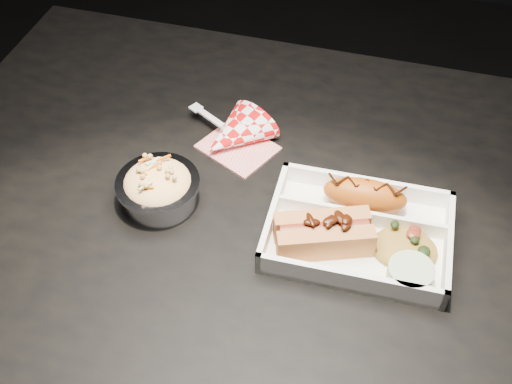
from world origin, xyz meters
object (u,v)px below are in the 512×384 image
(foil_coleslaw_cup, at_px, (158,187))
(hotdog, at_px, (324,232))
(dining_table, at_px, (290,242))
(fried_pastry, at_px, (365,195))
(napkin_fork, at_px, (234,135))
(food_tray, at_px, (358,234))

(foil_coleslaw_cup, bearing_deg, hotdog, -4.67)
(foil_coleslaw_cup, bearing_deg, dining_table, 13.85)
(dining_table, relative_size, fried_pastry, 9.98)
(fried_pastry, xyz_separation_m, napkin_fork, (-0.22, 0.09, -0.02))
(fried_pastry, relative_size, foil_coleslaw_cup, 0.99)
(food_tray, distance_m, napkin_fork, 0.27)
(hotdog, distance_m, foil_coleslaw_cup, 0.25)
(foil_coleslaw_cup, xyz_separation_m, napkin_fork, (0.07, 0.15, -0.01))
(food_tray, distance_m, fried_pastry, 0.06)
(fried_pastry, xyz_separation_m, foil_coleslaw_cup, (-0.29, -0.06, -0.00))
(food_tray, relative_size, foil_coleslaw_cup, 2.10)
(food_tray, bearing_deg, foil_coleslaw_cup, 179.92)
(hotdog, bearing_deg, dining_table, 109.64)
(food_tray, xyz_separation_m, fried_pastry, (-0.00, 0.06, 0.02))
(foil_coleslaw_cup, bearing_deg, napkin_fork, 65.62)
(fried_pastry, relative_size, hotdog, 0.84)
(fried_pastry, height_order, napkin_fork, napkin_fork)
(napkin_fork, bearing_deg, hotdog, -14.01)
(dining_table, bearing_deg, napkin_fork, 139.87)
(fried_pastry, bearing_deg, napkin_fork, 158.73)
(food_tray, height_order, napkin_fork, napkin_fork)
(dining_table, height_order, fried_pastry, fried_pastry)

